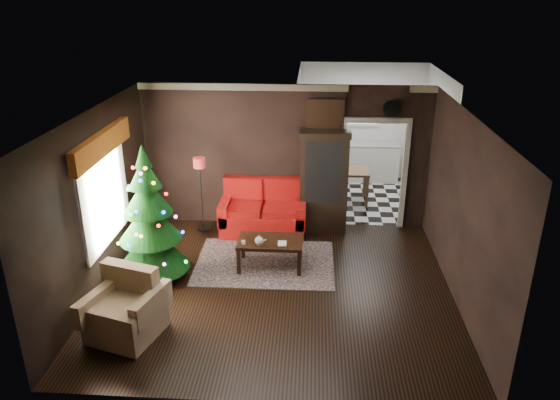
# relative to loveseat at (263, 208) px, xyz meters

# --- Properties ---
(floor) EXTENTS (5.50, 5.50, 0.00)m
(floor) POSITION_rel_loveseat_xyz_m (0.40, -2.05, -0.50)
(floor) COLOR black
(floor) RESTS_ON ground
(ceiling) EXTENTS (5.50, 5.50, 0.00)m
(ceiling) POSITION_rel_loveseat_xyz_m (0.40, -2.05, 2.30)
(ceiling) COLOR white
(ceiling) RESTS_ON ground
(wall_back) EXTENTS (5.50, 0.00, 5.50)m
(wall_back) POSITION_rel_loveseat_xyz_m (0.40, 0.45, 0.90)
(wall_back) COLOR black
(wall_back) RESTS_ON ground
(wall_front) EXTENTS (5.50, 0.00, 5.50)m
(wall_front) POSITION_rel_loveseat_xyz_m (0.40, -4.55, 0.90)
(wall_front) COLOR black
(wall_front) RESTS_ON ground
(wall_left) EXTENTS (0.00, 5.50, 5.50)m
(wall_left) POSITION_rel_loveseat_xyz_m (-2.35, -2.05, 0.90)
(wall_left) COLOR black
(wall_left) RESTS_ON ground
(wall_right) EXTENTS (0.00, 5.50, 5.50)m
(wall_right) POSITION_rel_loveseat_xyz_m (3.15, -2.05, 0.90)
(wall_right) COLOR black
(wall_right) RESTS_ON ground
(doorway) EXTENTS (1.10, 0.10, 2.10)m
(doorway) POSITION_rel_loveseat_xyz_m (2.10, 0.45, 0.55)
(doorway) COLOR beige
(doorway) RESTS_ON ground
(left_window) EXTENTS (0.05, 1.60, 1.40)m
(left_window) POSITION_rel_loveseat_xyz_m (-2.31, -1.85, 0.95)
(left_window) COLOR white
(left_window) RESTS_ON wall_left
(valance) EXTENTS (0.12, 2.10, 0.35)m
(valance) POSITION_rel_loveseat_xyz_m (-2.23, -1.85, 1.77)
(valance) COLOR #9F4C19
(valance) RESTS_ON wall_left
(kitchen_floor) EXTENTS (3.00, 3.00, 0.00)m
(kitchen_floor) POSITION_rel_loveseat_xyz_m (2.10, 1.95, -0.50)
(kitchen_floor) COLOR silver
(kitchen_floor) RESTS_ON ground
(kitchen_window) EXTENTS (0.70, 0.06, 0.70)m
(kitchen_window) POSITION_rel_loveseat_xyz_m (2.10, 3.40, 1.20)
(kitchen_window) COLOR white
(kitchen_window) RESTS_ON ground
(rug) EXTENTS (2.37, 1.73, 0.01)m
(rug) POSITION_rel_loveseat_xyz_m (0.15, -1.24, -0.49)
(rug) COLOR #513342
(rug) RESTS_ON ground
(loveseat) EXTENTS (1.70, 0.90, 1.00)m
(loveseat) POSITION_rel_loveseat_xyz_m (0.00, 0.00, 0.00)
(loveseat) COLOR maroon
(loveseat) RESTS_ON ground
(curio_cabinet) EXTENTS (0.90, 0.45, 1.90)m
(curio_cabinet) POSITION_rel_loveseat_xyz_m (1.15, 0.22, 0.45)
(curio_cabinet) COLOR black
(curio_cabinet) RESTS_ON ground
(floor_lamp) EXTENTS (0.26, 0.26, 1.44)m
(floor_lamp) POSITION_rel_loveseat_xyz_m (-1.15, -0.18, 0.33)
(floor_lamp) COLOR black
(floor_lamp) RESTS_ON ground
(christmas_tree) EXTENTS (1.53, 1.53, 2.27)m
(christmas_tree) POSITION_rel_loveseat_xyz_m (-1.65, -1.77, 0.55)
(christmas_tree) COLOR black
(christmas_tree) RESTS_ON ground
(armchair) EXTENTS (1.11, 1.11, 0.91)m
(armchair) POSITION_rel_loveseat_xyz_m (-1.56, -3.38, -0.04)
(armchair) COLOR tan
(armchair) RESTS_ON ground
(coffee_table) EXTENTS (1.09, 0.66, 0.49)m
(coffee_table) POSITION_rel_loveseat_xyz_m (0.25, -1.37, -0.24)
(coffee_table) COLOR #352717
(coffee_table) RESTS_ON rug
(teapot) EXTENTS (0.20, 0.20, 0.16)m
(teapot) POSITION_rel_loveseat_xyz_m (0.08, -1.54, 0.08)
(teapot) COLOR white
(teapot) RESTS_ON coffee_table
(cup_a) EXTENTS (0.07, 0.07, 0.06)m
(cup_a) POSITION_rel_loveseat_xyz_m (0.08, -1.56, 0.03)
(cup_a) COLOR white
(cup_a) RESTS_ON coffee_table
(cup_b) EXTENTS (0.08, 0.08, 0.06)m
(cup_b) POSITION_rel_loveseat_xyz_m (-0.19, -1.53, 0.03)
(cup_b) COLOR white
(cup_b) RESTS_ON coffee_table
(book) EXTENTS (0.14, 0.02, 0.19)m
(book) POSITION_rel_loveseat_xyz_m (0.39, -1.49, 0.10)
(book) COLOR #816047
(book) RESTS_ON coffee_table
(wall_clock) EXTENTS (0.32, 0.32, 0.06)m
(wall_clock) POSITION_rel_loveseat_xyz_m (2.35, 0.40, 1.88)
(wall_clock) COLOR white
(wall_clock) RESTS_ON wall_back
(painting) EXTENTS (0.62, 0.05, 0.52)m
(painting) POSITION_rel_loveseat_xyz_m (1.15, 0.41, 1.75)
(painting) COLOR #C08142
(painting) RESTS_ON wall_back
(kitchen_counter) EXTENTS (1.80, 0.60, 0.90)m
(kitchen_counter) POSITION_rel_loveseat_xyz_m (2.10, 3.15, -0.05)
(kitchen_counter) COLOR silver
(kitchen_counter) RESTS_ON ground
(kitchen_table) EXTENTS (0.70, 0.70, 0.75)m
(kitchen_table) POSITION_rel_loveseat_xyz_m (1.80, 1.65, -0.12)
(kitchen_table) COLOR #55311C
(kitchen_table) RESTS_ON ground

